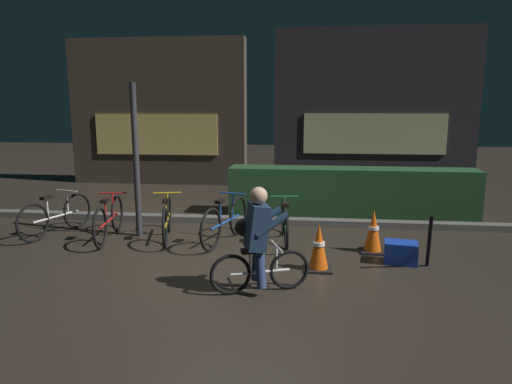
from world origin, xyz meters
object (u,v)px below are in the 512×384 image
parked_bike_right_mid (285,222)px  parked_bike_center_left (167,219)px  closed_umbrella (429,241)px  traffic_cone_far (373,232)px  blue_crate (401,252)px  cyclist (258,239)px  parked_bike_left_mid (109,219)px  traffic_cone_near (319,248)px  parked_bike_center_right (225,221)px  parked_bike_leftmost (56,216)px  street_post (136,161)px

parked_bike_right_mid → parked_bike_center_left: bearing=86.2°
closed_umbrella → traffic_cone_far: bearing=-125.7°
blue_crate → cyclist: size_ratio=0.35×
parked_bike_left_mid → traffic_cone_near: parked_bike_left_mid is taller
parked_bike_left_mid → cyclist: bearing=-133.0°
parked_bike_center_left → cyclist: 2.60m
parked_bike_center_left → traffic_cone_near: bearing=-129.0°
parked_bike_center_right → closed_umbrella: (2.89, -0.94, 0.05)m
parked_bike_right_mid → traffic_cone_far: (1.33, -0.37, -0.01)m
parked_bike_left_mid → cyclist: cyclist is taller
parked_bike_leftmost → parked_bike_center_right: size_ratio=0.95×
parked_bike_leftmost → parked_bike_center_left: 1.93m
parked_bike_center_right → traffic_cone_far: parked_bike_center_right is taller
parked_bike_leftmost → parked_bike_right_mid: (3.84, 0.03, -0.01)m
cyclist → parked_bike_center_right: bearing=90.8°
cyclist → closed_umbrella: (2.16, 0.95, -0.23)m
parked_bike_right_mid → parked_bike_leftmost: bearing=84.4°
parked_bike_right_mid → closed_umbrella: size_ratio=1.79×
parked_bike_right_mid → closed_umbrella: closed_umbrella is taller
parked_bike_center_left → closed_umbrella: closed_umbrella is taller
parked_bike_leftmost → traffic_cone_far: (5.17, -0.34, -0.02)m
blue_crate → closed_umbrella: 0.46m
cyclist → parked_bike_leftmost: bearing=131.0°
parked_bike_center_left → cyclist: size_ratio=1.25×
parked_bike_leftmost → parked_bike_right_mid: bearing=-72.8°
street_post → parked_bike_center_left: 1.08m
parked_bike_left_mid → parked_bike_right_mid: 2.84m
traffic_cone_far → cyclist: cyclist is taller
parked_bike_right_mid → parked_bike_center_right: bearing=91.5°
parked_bike_center_right → parked_bike_leftmost: bearing=103.6°
parked_bike_leftmost → traffic_cone_near: 4.51m
parked_bike_center_right → traffic_cone_near: bearing=-111.6°
parked_bike_left_mid → traffic_cone_far: parked_bike_left_mid is taller
cyclist → closed_umbrella: bearing=3.7°
traffic_cone_far → cyclist: size_ratio=0.52×
closed_umbrella → parked_bike_right_mid: bearing=-106.0°
parked_bike_right_mid → blue_crate: 1.85m
parked_bike_center_right → closed_umbrella: size_ratio=1.88×
parked_bike_leftmost → traffic_cone_far: parked_bike_leftmost is taller
parked_bike_right_mid → cyclist: bearing=168.1°
parked_bike_left_mid → traffic_cone_near: size_ratio=2.51×
parked_bike_center_left → cyclist: cyclist is taller
traffic_cone_near → blue_crate: size_ratio=1.43×
parked_bike_left_mid → cyclist: (2.63, -1.83, 0.29)m
parked_bike_left_mid → closed_umbrella: size_ratio=1.86×
cyclist → parked_bike_right_mid: bearing=63.9°
blue_crate → parked_bike_left_mid: bearing=172.0°
street_post → parked_bike_center_right: street_post is taller
street_post → closed_umbrella: (4.39, -1.15, -0.86)m
parked_bike_right_mid → blue_crate: size_ratio=3.46×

